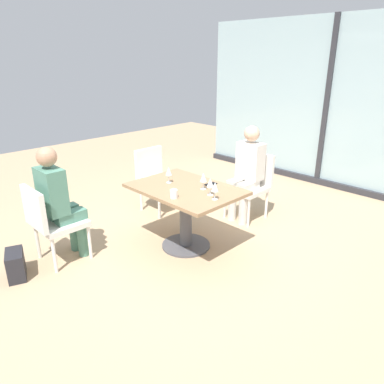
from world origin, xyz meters
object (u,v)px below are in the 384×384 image
wine_glass_0 (215,187)px  cell_phone_on_table (211,184)px  wine_glass_3 (203,178)px  handbag_0 (16,265)px  wine_glass_2 (169,172)px  coffee_cup (174,194)px  dining_table_main (186,204)px  wine_glass_1 (210,183)px  chair_front_left (51,220)px  person_front_left (59,199)px  chair_far_left (156,176)px  person_near_window (247,169)px  chair_near_window (251,182)px

wine_glass_0 → cell_phone_on_table: wine_glass_0 is taller
wine_glass_3 → handbag_0: 2.09m
wine_glass_2 → coffee_cup: wine_glass_2 is taller
dining_table_main → wine_glass_1: bearing=3.3°
chair_front_left → handbag_0: (0.01, -0.42, -0.36)m
coffee_cup → person_front_left: bearing=-137.6°
chair_front_left → person_front_left: (0.00, 0.11, 0.20)m
wine_glass_2 → chair_far_left: bearing=149.7°
chair_far_left → wine_glass_0: size_ratio=4.70×
chair_front_left → person_near_window: size_ratio=0.69×
chair_front_left → coffee_cup: size_ratio=9.67×
person_near_window → coffee_cup: size_ratio=14.00×
chair_near_window → cell_phone_on_table: (0.13, -0.95, 0.24)m
dining_table_main → coffee_cup: size_ratio=13.39×
person_near_window → wine_glass_3: bearing=-80.2°
dining_table_main → wine_glass_0: size_ratio=6.51×
dining_table_main → handbag_0: bearing=-114.2°
handbag_0 → coffee_cup: bearing=77.3°
chair_front_left → wine_glass_2: size_ratio=4.70×
wine_glass_0 → coffee_cup: bearing=-140.0°
handbag_0 → person_near_window: bearing=95.7°
chair_far_left → chair_front_left: bearing=-77.8°
chair_front_left → person_front_left: 0.23m
chair_far_left → handbag_0: size_ratio=2.90×
chair_near_window → person_near_window: (-0.00, -0.11, 0.20)m
chair_near_window → person_front_left: person_front_left is taller
wine_glass_0 → wine_glass_1: bearing=153.9°
chair_front_left → handbag_0: bearing=-89.0°
chair_near_window → person_near_window: bearing=-90.0°
wine_glass_1 → wine_glass_3: 0.19m
chair_near_window → wine_glass_1: 1.31m
chair_far_left → wine_glass_2: size_ratio=4.70×
person_near_window → wine_glass_1: size_ratio=6.81×
wine_glass_2 → wine_glass_3: bearing=15.9°
person_front_left → wine_glass_2: 1.21m
chair_front_left → wine_glass_1: (1.09, 1.24, 0.37)m
wine_glass_1 → dining_table_main: bearing=-176.7°
chair_far_left → person_front_left: person_front_left is taller
chair_near_window → coffee_cup: bearing=-84.6°
wine_glass_0 → cell_phone_on_table: 0.47m
wine_glass_0 → wine_glass_1: (-0.12, 0.06, 0.00)m
chair_front_left → chair_far_left: (-0.37, 1.71, 0.00)m
dining_table_main → cell_phone_on_table: cell_phone_on_table is taller
coffee_cup → handbag_0: size_ratio=0.30×
wine_glass_1 → wine_glass_3: bearing=155.6°
chair_front_left → wine_glass_3: 1.65m
person_front_left → cell_phone_on_table: (0.87, 1.39, 0.03)m
chair_front_left → wine_glass_2: wine_glass_2 is taller
dining_table_main → chair_near_window: 1.23m
wine_glass_2 → wine_glass_3: size_ratio=1.00×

